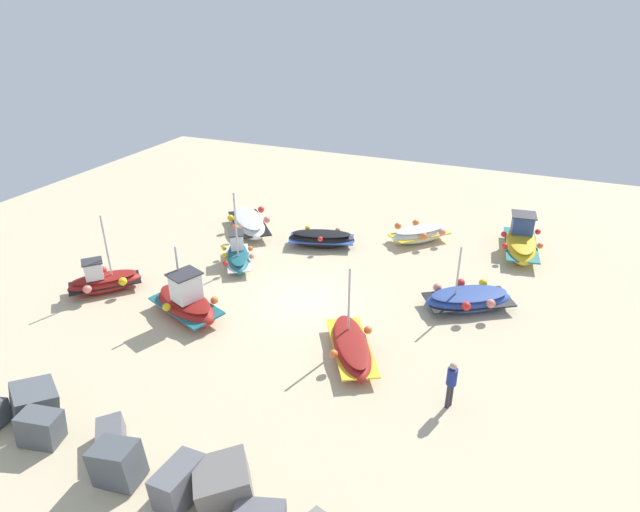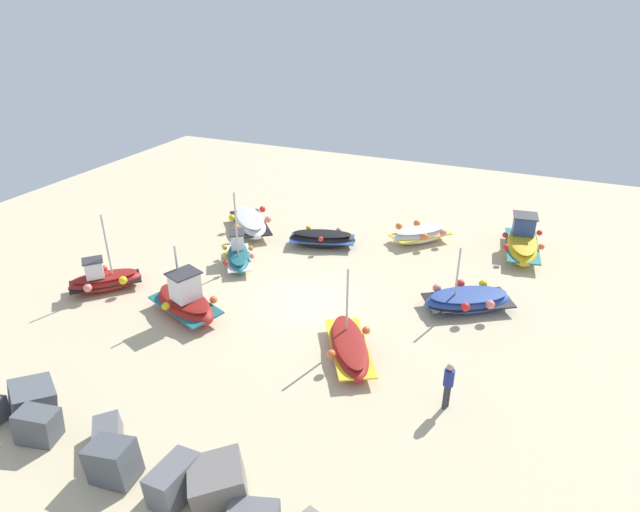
{
  "view_description": "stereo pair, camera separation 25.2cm",
  "coord_description": "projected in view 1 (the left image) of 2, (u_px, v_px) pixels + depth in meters",
  "views": [
    {
      "loc": [
        -8.05,
        17.59,
        11.6
      ],
      "look_at": [
        0.36,
        -2.51,
        0.9
      ],
      "focal_mm": 29.75,
      "sensor_mm": 36.0,
      "label": 1
    },
    {
      "loc": [
        -8.28,
        17.49,
        11.6
      ],
      "look_at": [
        0.36,
        -2.51,
        0.9
      ],
      "focal_mm": 29.75,
      "sensor_mm": 36.0,
      "label": 2
    }
  ],
  "objects": [
    {
      "name": "fishing_boat_0",
      "position": [
        186.0,
        303.0,
        21.09
      ],
      "size": [
        3.74,
        2.62,
        3.06
      ],
      "rotation": [
        0.0,
        0.0,
        2.77
      ],
      "color": "maroon",
      "rests_on": "ground_plane"
    },
    {
      "name": "fishing_boat_4",
      "position": [
        321.0,
        239.0,
        27.16
      ],
      "size": [
        3.62,
        2.2,
        0.86
      ],
      "rotation": [
        0.0,
        0.0,
        3.45
      ],
      "color": "black",
      "rests_on": "ground_plane"
    },
    {
      "name": "fishing_boat_6",
      "position": [
        104.0,
        281.0,
        22.98
      ],
      "size": [
        2.93,
        3.01,
        3.51
      ],
      "rotation": [
        0.0,
        0.0,
        0.81
      ],
      "color": "maroon",
      "rests_on": "ground_plane"
    },
    {
      "name": "fishing_boat_8",
      "position": [
        351.0,
        346.0,
        18.87
      ],
      "size": [
        2.99,
        3.9,
        3.19
      ],
      "rotation": [
        0.0,
        0.0,
        2.1
      ],
      "color": "maroon",
      "rests_on": "ground_plane"
    },
    {
      "name": "person_walking",
      "position": [
        451.0,
        382.0,
        16.27
      ],
      "size": [
        0.32,
        0.32,
        1.66
      ],
      "rotation": [
        0.0,
        0.0,
        2.77
      ],
      "color": "#2D2D38",
      "rests_on": "ground_plane"
    },
    {
      "name": "fishing_boat_3",
      "position": [
        249.0,
        223.0,
        28.9
      ],
      "size": [
        3.85,
        4.09,
        0.96
      ],
      "rotation": [
        0.0,
        0.0,
        5.43
      ],
      "color": "white",
      "rests_on": "ground_plane"
    },
    {
      "name": "breakwater_rocks",
      "position": [
        143.0,
        465.0,
        14.06
      ],
      "size": [
        19.23,
        3.0,
        1.32
      ],
      "color": "#4C5156",
      "rests_on": "ground_plane"
    },
    {
      "name": "fishing_boat_1",
      "position": [
        419.0,
        234.0,
        27.7
      ],
      "size": [
        3.17,
        3.26,
        0.93
      ],
      "rotation": [
        0.0,
        0.0,
        0.82
      ],
      "color": "white",
      "rests_on": "ground_plane"
    },
    {
      "name": "fishing_boat_5",
      "position": [
        521.0,
        241.0,
        26.48
      ],
      "size": [
        2.06,
        4.48,
        1.83
      ],
      "rotation": [
        0.0,
        0.0,
        4.83
      ],
      "color": "gold",
      "rests_on": "ground_plane"
    },
    {
      "name": "ground_plane",
      "position": [
        305.0,
        301.0,
        22.47
      ],
      "size": [
        44.94,
        44.94,
        0.0
      ],
      "primitive_type": "plane",
      "color": "beige"
    },
    {
      "name": "fishing_boat_2",
      "position": [
        468.0,
        299.0,
        21.75
      ],
      "size": [
        3.91,
        3.23,
        2.88
      ],
      "rotation": [
        0.0,
        0.0,
        3.7
      ],
      "color": "#2D4C9E",
      "rests_on": "ground_plane"
    },
    {
      "name": "fishing_boat_7",
      "position": [
        238.0,
        255.0,
        25.33
      ],
      "size": [
        2.59,
        3.16,
        3.79
      ],
      "rotation": [
        0.0,
        0.0,
        5.3
      ],
      "color": "#1E6670",
      "rests_on": "ground_plane"
    }
  ]
}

